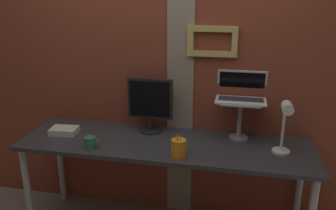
{
  "coord_description": "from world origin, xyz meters",
  "views": [
    {
      "loc": [
        0.61,
        -2.17,
        1.79
      ],
      "look_at": [
        0.1,
        0.22,
        1.0
      ],
      "focal_mm": 37.95,
      "sensor_mm": 36.0,
      "label": 1
    }
  ],
  "objects": [
    {
      "name": "desk_lamp",
      "position": [
        0.9,
        0.07,
        0.99
      ],
      "size": [
        0.12,
        0.2,
        0.38
      ],
      "color": "white",
      "rests_on": "desk"
    },
    {
      "name": "laptop",
      "position": [
        0.61,
        0.37,
        1.09
      ],
      "size": [
        0.36,
        0.25,
        0.21
      ],
      "color": "white",
      "rests_on": "laptop_stand"
    },
    {
      "name": "brick_wall_back",
      "position": [
        0.0,
        0.49,
        1.15
      ],
      "size": [
        3.36,
        0.15,
        2.3
      ],
      "color": "brown",
      "rests_on": "ground_plane"
    },
    {
      "name": "pen_cup",
      "position": [
        0.24,
        -0.08,
        0.81
      ],
      "size": [
        0.1,
        0.1,
        0.16
      ],
      "color": "orange",
      "rests_on": "desk"
    },
    {
      "name": "laptop_stand",
      "position": [
        0.61,
        0.31,
        0.94
      ],
      "size": [
        0.28,
        0.22,
        0.28
      ],
      "color": "gray",
      "rests_on": "desk"
    },
    {
      "name": "desk",
      "position": [
        0.1,
        0.12,
        0.68
      ],
      "size": [
        2.11,
        0.62,
        0.75
      ],
      "color": "#333338",
      "rests_on": "ground_plane"
    },
    {
      "name": "coffee_mug",
      "position": [
        -0.38,
        -0.08,
        0.79
      ],
      "size": [
        0.12,
        0.08,
        0.08
      ],
      "color": "#33724C",
      "rests_on": "desk"
    },
    {
      "name": "paper_clutter_stack",
      "position": [
        -0.69,
        0.12,
        0.78
      ],
      "size": [
        0.21,
        0.16,
        0.05
      ],
      "primitive_type": "cube",
      "rotation": [
        0.0,
        0.0,
        0.09
      ],
      "color": "silver",
      "rests_on": "desk"
    },
    {
      "name": "monitor",
      "position": [
        -0.06,
        0.31,
        0.99
      ],
      "size": [
        0.34,
        0.18,
        0.42
      ],
      "color": "black",
      "rests_on": "desk"
    }
  ]
}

